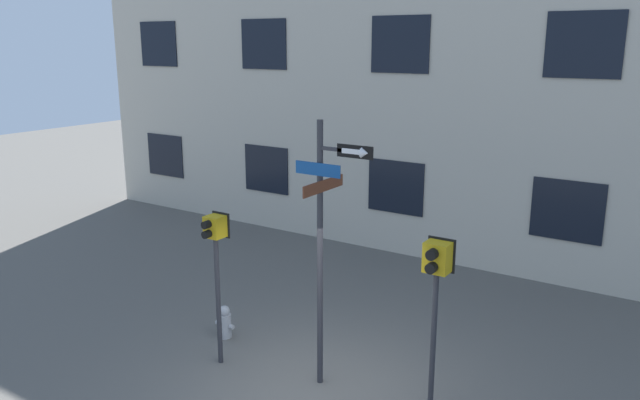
{
  "coord_description": "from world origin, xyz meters",
  "views": [
    {
      "loc": [
        4.6,
        -6.85,
        5.11
      ],
      "look_at": [
        -0.18,
        0.4,
        2.91
      ],
      "focal_mm": 35.0,
      "sensor_mm": 36.0,
      "label": 1
    }
  ],
  "objects_px": {
    "pedestrian_signal_right": "(436,276)",
    "pedestrian_signal_left": "(216,250)",
    "street_sign_pole": "(324,235)",
    "fire_hydrant": "(225,322)"
  },
  "relations": [
    {
      "from": "pedestrian_signal_right",
      "to": "pedestrian_signal_left",
      "type": "bearing_deg",
      "value": -168.2
    },
    {
      "from": "street_sign_pole",
      "to": "pedestrian_signal_right",
      "type": "height_order",
      "value": "street_sign_pole"
    },
    {
      "from": "fire_hydrant",
      "to": "pedestrian_signal_left",
      "type": "bearing_deg",
      "value": -53.16
    },
    {
      "from": "pedestrian_signal_left",
      "to": "fire_hydrant",
      "type": "distance_m",
      "value": 1.89
    },
    {
      "from": "street_sign_pole",
      "to": "pedestrian_signal_right",
      "type": "bearing_deg",
      "value": 11.41
    },
    {
      "from": "pedestrian_signal_left",
      "to": "fire_hydrant",
      "type": "height_order",
      "value": "pedestrian_signal_left"
    },
    {
      "from": "street_sign_pole",
      "to": "pedestrian_signal_right",
      "type": "relative_size",
      "value": 1.62
    },
    {
      "from": "street_sign_pole",
      "to": "pedestrian_signal_right",
      "type": "distance_m",
      "value": 1.7
    },
    {
      "from": "pedestrian_signal_left",
      "to": "pedestrian_signal_right",
      "type": "relative_size",
      "value": 1.01
    },
    {
      "from": "pedestrian_signal_right",
      "to": "fire_hydrant",
      "type": "distance_m",
      "value": 4.3
    }
  ]
}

